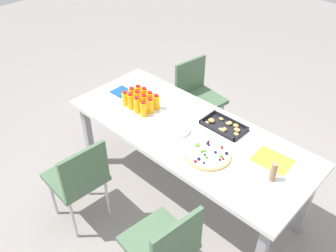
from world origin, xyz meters
TOP-DOWN VIEW (x-y plane):
  - ground_plane at (0.00, 0.00)m, footprint 12.00×12.00m
  - party_table at (0.00, 0.00)m, footprint 2.03×0.83m
  - chair_near_left at (-0.40, -0.79)m, footprint 0.42×0.42m
  - chair_near_right at (0.49, -0.77)m, footprint 0.44×0.44m
  - chair_far_left at (-0.51, 0.75)m, footprint 0.45×0.45m
  - juice_bottle_0 at (-0.61, -0.11)m, footprint 0.05×0.05m
  - juice_bottle_1 at (-0.54, -0.11)m, footprint 0.06×0.06m
  - juice_bottle_2 at (-0.46, -0.11)m, footprint 0.06×0.06m
  - juice_bottle_3 at (-0.39, -0.11)m, footprint 0.05×0.05m
  - juice_bottle_4 at (-0.61, -0.04)m, footprint 0.06×0.06m
  - juice_bottle_5 at (-0.54, -0.04)m, footprint 0.06×0.06m
  - juice_bottle_6 at (-0.46, -0.03)m, footprint 0.05×0.05m
  - juice_bottle_7 at (-0.38, -0.04)m, footprint 0.06×0.06m
  - juice_bottle_8 at (-0.61, 0.04)m, footprint 0.06×0.06m
  - juice_bottle_9 at (-0.54, 0.04)m, footprint 0.06×0.06m
  - juice_bottle_10 at (-0.46, 0.04)m, footprint 0.06×0.06m
  - juice_bottle_11 at (-0.38, 0.04)m, footprint 0.06×0.06m
  - fruit_pizza at (0.31, -0.13)m, footprint 0.34×0.34m
  - snack_tray at (0.19, 0.22)m, footprint 0.35×0.20m
  - plate_stack at (-0.04, -0.07)m, footprint 0.19×0.19m
  - napkin_stack at (-0.80, -0.00)m, footprint 0.15×0.15m
  - cardboard_tube at (0.77, -0.03)m, footprint 0.04×0.04m
  - paper_folder at (0.67, 0.14)m, footprint 0.27×0.21m

SIDE VIEW (x-z plane):
  - ground_plane at x=0.00m, z-range 0.00..0.00m
  - chair_near_left at x=-0.40m, z-range 0.09..0.92m
  - chair_near_right at x=0.49m, z-range 0.09..0.92m
  - chair_far_left at x=-0.51m, z-range 0.09..0.92m
  - party_table at x=0.00m, z-range 0.30..1.03m
  - paper_folder at x=0.67m, z-range 0.73..0.73m
  - napkin_stack at x=-0.80m, z-range 0.73..0.74m
  - plate_stack at x=-0.04m, z-range 0.73..0.75m
  - fruit_pizza at x=0.31m, z-range 0.72..0.77m
  - snack_tray at x=0.19m, z-range 0.72..0.76m
  - juice_bottle_10 at x=-0.46m, z-range 0.72..0.86m
  - juice_bottle_8 at x=-0.61m, z-range 0.72..0.86m
  - juice_bottle_7 at x=-0.38m, z-range 0.72..0.86m
  - juice_bottle_6 at x=-0.46m, z-range 0.72..0.86m
  - juice_bottle_0 at x=-0.61m, z-range 0.72..0.86m
  - juice_bottle_3 at x=-0.39m, z-range 0.72..0.86m
  - juice_bottle_11 at x=-0.38m, z-range 0.72..0.87m
  - juice_bottle_5 at x=-0.54m, z-range 0.72..0.87m
  - juice_bottle_9 at x=-0.54m, z-range 0.72..0.87m
  - juice_bottle_4 at x=-0.61m, z-range 0.72..0.87m
  - juice_bottle_1 at x=-0.54m, z-range 0.72..0.87m
  - juice_bottle_2 at x=-0.46m, z-range 0.72..0.88m
  - cardboard_tube at x=0.77m, z-range 0.73..0.87m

